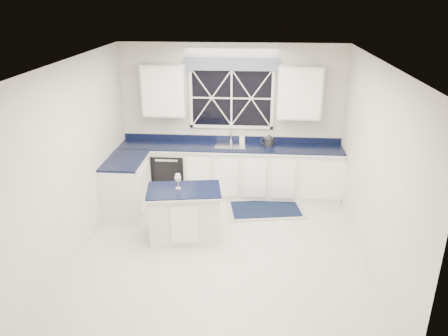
# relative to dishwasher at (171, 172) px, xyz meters

# --- Properties ---
(ground) EXTENTS (4.50, 4.50, 0.00)m
(ground) POSITION_rel_dishwasher_xyz_m (1.10, -1.95, -0.41)
(ground) COLOR beige
(ground) RESTS_ON ground
(back_wall) EXTENTS (4.00, 0.10, 2.70)m
(back_wall) POSITION_rel_dishwasher_xyz_m (1.10, 0.30, 0.94)
(back_wall) COLOR silver
(back_wall) RESTS_ON ground
(base_cabinets) EXTENTS (3.99, 1.60, 0.90)m
(base_cabinets) POSITION_rel_dishwasher_xyz_m (0.77, -0.17, 0.04)
(base_cabinets) COLOR silver
(base_cabinets) RESTS_ON ground
(countertop) EXTENTS (3.98, 0.64, 0.04)m
(countertop) POSITION_rel_dishwasher_xyz_m (1.10, 0.00, 0.51)
(countertop) COLOR black
(countertop) RESTS_ON base_cabinets
(dishwasher) EXTENTS (0.60, 0.58, 0.82)m
(dishwasher) POSITION_rel_dishwasher_xyz_m (0.00, 0.00, 0.00)
(dishwasher) COLOR black
(dishwasher) RESTS_ON ground
(window) EXTENTS (1.65, 0.09, 1.26)m
(window) POSITION_rel_dishwasher_xyz_m (1.10, 0.25, 1.42)
(window) COLOR black
(window) RESTS_ON ground
(upper_cabinets) EXTENTS (3.10, 0.34, 0.90)m
(upper_cabinets) POSITION_rel_dishwasher_xyz_m (1.10, 0.13, 1.49)
(upper_cabinets) COLOR silver
(upper_cabinets) RESTS_ON ground
(faucet) EXTENTS (0.05, 0.20, 0.30)m
(faucet) POSITION_rel_dishwasher_xyz_m (1.10, 0.19, 0.69)
(faucet) COLOR silver
(faucet) RESTS_ON countertop
(island) EXTENTS (1.16, 0.80, 0.80)m
(island) POSITION_rel_dishwasher_xyz_m (0.51, -1.60, -0.01)
(island) COLOR silver
(island) RESTS_ON ground
(rug) EXTENTS (1.41, 1.00, 0.02)m
(rug) POSITION_rel_dishwasher_xyz_m (1.75, -0.60, -0.40)
(rug) COLOR #A0A09C
(rug) RESTS_ON ground
(kettle) EXTENTS (0.29, 0.20, 0.21)m
(kettle) POSITION_rel_dishwasher_xyz_m (1.78, 0.08, 0.63)
(kettle) COLOR #2C2B2E
(kettle) RESTS_ON countertop
(wine_glass) EXTENTS (0.10, 0.10, 0.23)m
(wine_glass) POSITION_rel_dishwasher_xyz_m (0.43, -1.57, 0.55)
(wine_glass) COLOR silver
(wine_glass) RESTS_ON island
(soap_bottle) EXTENTS (0.10, 0.10, 0.21)m
(soap_bottle) POSITION_rel_dishwasher_xyz_m (1.30, 0.22, 0.63)
(soap_bottle) COLOR silver
(soap_bottle) RESTS_ON countertop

